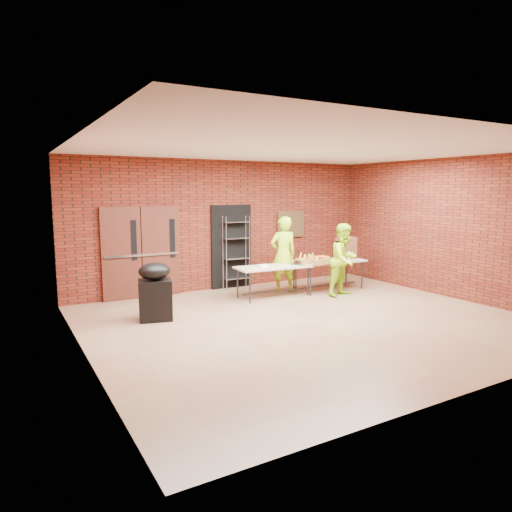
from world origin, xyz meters
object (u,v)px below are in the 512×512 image
(table_left, at_px, (273,269))
(table_right, at_px, (330,263))
(covered_grill, at_px, (155,291))
(volunteer_man, at_px, (344,260))
(wire_rack, at_px, (236,252))
(volunteer_woman, at_px, (283,254))
(coffee_dispenser, at_px, (346,248))

(table_left, height_order, table_right, table_right)
(table_left, xyz_separation_m, covered_grill, (-2.96, -0.51, -0.11))
(covered_grill, bearing_deg, table_left, 23.92)
(table_left, bearing_deg, volunteer_man, -20.17)
(wire_rack, height_order, volunteer_woman, volunteer_woman)
(table_right, bearing_deg, volunteer_man, -95.85)
(wire_rack, distance_m, table_left, 1.35)
(wire_rack, bearing_deg, volunteer_woman, -45.77)
(table_right, bearing_deg, wire_rack, 146.49)
(volunteer_man, bearing_deg, coffee_dispenser, 34.25)
(table_right, relative_size, covered_grill, 1.64)
(wire_rack, height_order, table_right, wire_rack)
(table_right, xyz_separation_m, covered_grill, (-4.57, -0.45, -0.12))
(table_right, distance_m, coffee_dispenser, 0.68)
(wire_rack, xyz_separation_m, covered_grill, (-2.67, -1.80, -0.36))
(table_right, relative_size, coffee_dispenser, 3.35)
(coffee_dispenser, bearing_deg, wire_rack, 153.33)
(table_left, relative_size, volunteer_woman, 0.98)
(table_right, height_order, covered_grill, covered_grill)
(table_right, height_order, volunteer_man, volunteer_man)
(volunteer_woman, bearing_deg, volunteer_man, 143.32)
(covered_grill, bearing_deg, wire_rack, 48.16)
(wire_rack, xyz_separation_m, table_left, (0.30, -1.29, -0.25))
(coffee_dispenser, distance_m, covered_grill, 5.21)
(table_left, bearing_deg, wire_rack, 106.85)
(table_left, xyz_separation_m, table_right, (1.61, -0.05, 0.02))
(table_left, height_order, volunteer_woman, volunteer_woman)
(table_left, height_order, coffee_dispenser, coffee_dispenser)
(volunteer_woman, xyz_separation_m, volunteer_man, (1.02, -1.04, -0.07))
(wire_rack, xyz_separation_m, volunteer_woman, (0.80, -0.93, 0.01))
(volunteer_man, bearing_deg, table_left, 142.96)
(wire_rack, xyz_separation_m, coffee_dispenser, (2.49, -1.25, 0.10))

